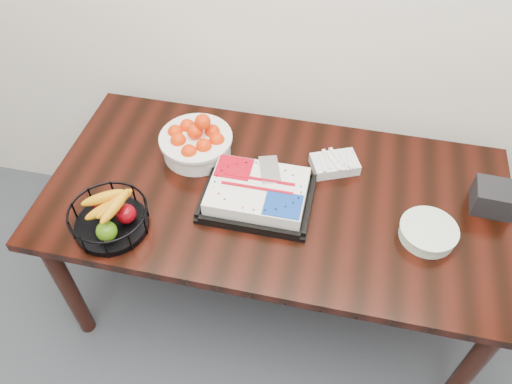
% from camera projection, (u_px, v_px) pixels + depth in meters
% --- Properties ---
extents(table, '(1.80, 0.90, 0.75)m').
position_uv_depth(table, '(276.00, 207.00, 2.00)').
color(table, black).
rests_on(table, ground).
extents(cake_tray, '(0.42, 0.33, 0.09)m').
position_uv_depth(cake_tray, '(258.00, 193.00, 1.89)').
color(cake_tray, black).
rests_on(cake_tray, table).
extents(tangerine_bowl, '(0.30, 0.30, 0.19)m').
position_uv_depth(tangerine_bowl, '(196.00, 139.00, 2.03)').
color(tangerine_bowl, white).
rests_on(tangerine_bowl, table).
extents(fruit_basket, '(0.28, 0.28, 0.15)m').
position_uv_depth(fruit_basket, '(109.00, 217.00, 1.78)').
color(fruit_basket, black).
rests_on(fruit_basket, table).
extents(plate_stack, '(0.21, 0.21, 0.05)m').
position_uv_depth(plate_stack, '(428.00, 232.00, 1.78)').
color(plate_stack, white).
rests_on(plate_stack, table).
extents(fork_bag, '(0.21, 0.18, 0.05)m').
position_uv_depth(fork_bag, '(335.00, 164.00, 2.01)').
color(fork_bag, silver).
rests_on(fork_bag, table).
extents(napkin_box, '(0.15, 0.13, 0.10)m').
position_uv_depth(napkin_box, '(494.00, 198.00, 1.85)').
color(napkin_box, black).
rests_on(napkin_box, table).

